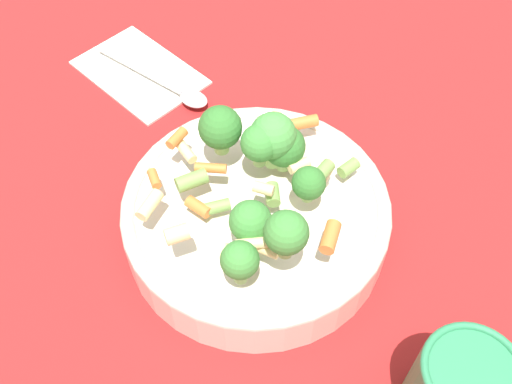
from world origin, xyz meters
The scene contains 5 objects.
ground_plane centered at (0.00, 0.00, 0.00)m, with size 3.00×3.00×0.00m, color maroon.
bowl centered at (0.00, 0.00, 0.03)m, with size 0.26×0.26×0.05m.
pasta_salad centered at (-0.01, 0.00, 0.09)m, with size 0.21×0.19×0.08m.
napkin centered at (-0.01, -0.28, 0.00)m, with size 0.13×0.18×0.01m.
spoon centered at (-0.03, -0.23, 0.01)m, with size 0.08×0.17×0.01m.
Camera 1 is at (0.18, 0.28, 0.51)m, focal length 42.00 mm.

